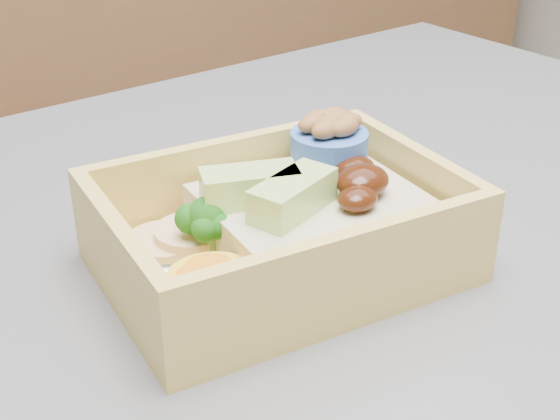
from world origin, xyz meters
TOP-DOWN VIEW (x-y plane):
  - bento_box at (0.20, 0.02)m, footprint 0.19×0.15m

SIDE VIEW (x-z plane):
  - bento_box at x=0.20m, z-range 0.91..0.97m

